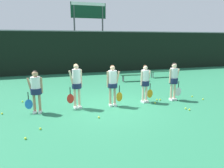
# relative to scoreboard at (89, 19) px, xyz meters

# --- Properties ---
(ground_plane) EXTENTS (140.00, 140.00, 0.00)m
(ground_plane) POSITION_rel_scoreboard_xyz_m (-1.51, -11.07, -4.51)
(ground_plane) COLOR #26724C
(fence_windscreen) EXTENTS (60.00, 0.08, 3.42)m
(fence_windscreen) POSITION_rel_scoreboard_xyz_m (-1.51, -1.73, -2.79)
(fence_windscreen) COLOR black
(fence_windscreen) RESTS_ON ground_plane
(scoreboard) EXTENTS (3.09, 0.15, 5.87)m
(scoreboard) POSITION_rel_scoreboard_xyz_m (0.00, 0.00, 0.00)
(scoreboard) COLOR #515156
(scoreboard) RESTS_ON ground_plane
(bench_courtside) EXTENTS (1.80, 0.54, 0.45)m
(bench_courtside) POSITION_rel_scoreboard_xyz_m (1.60, -6.36, -4.13)
(bench_courtside) COLOR #19472D
(bench_courtside) RESTS_ON ground_plane
(bench_far) EXTENTS (1.88, 0.45, 0.46)m
(bench_far) POSITION_rel_scoreboard_xyz_m (4.18, -5.62, -4.11)
(bench_far) COLOR #19472D
(bench_far) RESTS_ON ground_plane
(player_0) EXTENTS (0.68, 0.41, 1.64)m
(player_0) POSITION_rel_scoreboard_xyz_m (-4.48, -11.08, -3.54)
(player_0) COLOR tan
(player_0) RESTS_ON ground_plane
(player_1) EXTENTS (0.65, 0.38, 1.82)m
(player_1) POSITION_rel_scoreboard_xyz_m (-2.94, -10.98, -3.44)
(player_1) COLOR beige
(player_1) RESTS_ON ground_plane
(player_2) EXTENTS (0.67, 0.40, 1.73)m
(player_2) POSITION_rel_scoreboard_xyz_m (-1.47, -11.14, -3.49)
(player_2) COLOR tan
(player_2) RESTS_ON ground_plane
(player_3) EXTENTS (0.65, 0.37, 1.66)m
(player_3) POSITION_rel_scoreboard_xyz_m (0.06, -11.08, -3.54)
(player_3) COLOR beige
(player_3) RESTS_ON ground_plane
(player_4) EXTENTS (0.68, 0.39, 1.73)m
(player_4) POSITION_rel_scoreboard_xyz_m (1.45, -11.16, -3.48)
(player_4) COLOR beige
(player_4) RESTS_ON ground_plane
(tennis_ball_0) EXTENTS (0.07, 0.07, 0.07)m
(tennis_ball_0) POSITION_rel_scoreboard_xyz_m (-5.75, -10.87, -4.48)
(tennis_ball_0) COLOR #CCE033
(tennis_ball_0) RESTS_ON ground_plane
(tennis_ball_1) EXTENTS (0.07, 0.07, 0.07)m
(tennis_ball_1) POSITION_rel_scoreboard_xyz_m (0.72, -10.99, -4.48)
(tennis_ball_1) COLOR #CCE033
(tennis_ball_1) RESTS_ON ground_plane
(tennis_ball_2) EXTENTS (0.07, 0.07, 0.07)m
(tennis_ball_2) POSITION_rel_scoreboard_xyz_m (-5.13, -9.38, -4.48)
(tennis_ball_2) COLOR #CCE033
(tennis_ball_2) RESTS_ON ground_plane
(tennis_ball_3) EXTENTS (0.07, 0.07, 0.07)m
(tennis_ball_3) POSITION_rel_scoreboard_xyz_m (-4.79, -13.37, -4.48)
(tennis_ball_3) COLOR #CCE033
(tennis_ball_3) RESTS_ON ground_plane
(tennis_ball_4) EXTENTS (0.07, 0.07, 0.07)m
(tennis_ball_4) POSITION_rel_scoreboard_xyz_m (0.86, -11.04, -4.48)
(tennis_ball_4) COLOR #CCE033
(tennis_ball_4) RESTS_ON ground_plane
(tennis_ball_5) EXTENTS (0.07, 0.07, 0.07)m
(tennis_ball_5) POSITION_rel_scoreboard_xyz_m (0.40, -11.42, -4.48)
(tennis_ball_5) COLOR #CCE033
(tennis_ball_5) RESTS_ON ground_plane
(tennis_ball_6) EXTENTS (0.07, 0.07, 0.07)m
(tennis_ball_6) POSITION_rel_scoreboard_xyz_m (2.80, -11.59, -4.48)
(tennis_ball_6) COLOR #CCE033
(tennis_ball_6) RESTS_ON ground_plane
(tennis_ball_7) EXTENTS (0.07, 0.07, 0.07)m
(tennis_ball_7) POSITION_rel_scoreboard_xyz_m (2.64, -11.02, -4.48)
(tennis_ball_7) COLOR #CCE033
(tennis_ball_7) RESTS_ON ground_plane
(tennis_ball_8) EXTENTS (0.07, 0.07, 0.07)m
(tennis_ball_8) POSITION_rel_scoreboard_xyz_m (1.18, -12.49, -4.48)
(tennis_ball_8) COLOR #CCE033
(tennis_ball_8) RESTS_ON ground_plane
(tennis_ball_9) EXTENTS (0.07, 0.07, 0.07)m
(tennis_ball_9) POSITION_rel_scoreboard_xyz_m (1.22, -12.68, -4.48)
(tennis_ball_9) COLOR #CCE033
(tennis_ball_9) RESTS_ON ground_plane
(tennis_ball_10) EXTENTS (0.07, 0.07, 0.07)m
(tennis_ball_10) POSITION_rel_scoreboard_xyz_m (-2.40, -12.38, -4.48)
(tennis_ball_10) COLOR #CCE033
(tennis_ball_10) RESTS_ON ground_plane
(tennis_ball_11) EXTENTS (0.07, 0.07, 0.07)m
(tennis_ball_11) POSITION_rel_scoreboard_xyz_m (-4.39, -12.79, -4.48)
(tennis_ball_11) COLOR #CCE033
(tennis_ball_11) RESTS_ON ground_plane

